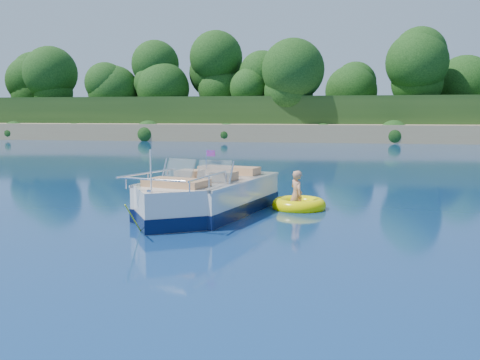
# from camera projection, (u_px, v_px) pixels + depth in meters

# --- Properties ---
(ground) EXTENTS (160.00, 160.00, 0.00)m
(ground) POSITION_uv_depth(u_px,v_px,m) (190.00, 228.00, 11.50)
(ground) COLOR #0B214D
(ground) RESTS_ON ground
(shoreline) EXTENTS (170.00, 59.00, 6.00)m
(shoreline) POSITION_uv_depth(u_px,v_px,m) (318.00, 124.00, 73.56)
(shoreline) COLOR #A2855E
(shoreline) RESTS_ON ground
(treeline) EXTENTS (150.00, 7.12, 8.19)m
(treeline) POSITION_uv_depth(u_px,v_px,m) (309.00, 81.00, 50.79)
(treeline) COLOR black
(treeline) RESTS_ON ground
(motorboat) EXTENTS (2.99, 5.80, 1.96)m
(motorboat) POSITION_uv_depth(u_px,v_px,m) (204.00, 199.00, 13.00)
(motorboat) COLOR white
(motorboat) RESTS_ON ground
(tow_tube) EXTENTS (1.81, 1.81, 0.37)m
(tow_tube) POSITION_uv_depth(u_px,v_px,m) (299.00, 205.00, 13.86)
(tow_tube) COLOR #FFF500
(tow_tube) RESTS_ON ground
(boy) EXTENTS (0.65, 0.77, 1.40)m
(boy) POSITION_uv_depth(u_px,v_px,m) (296.00, 209.00, 13.82)
(boy) COLOR tan
(boy) RESTS_ON ground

